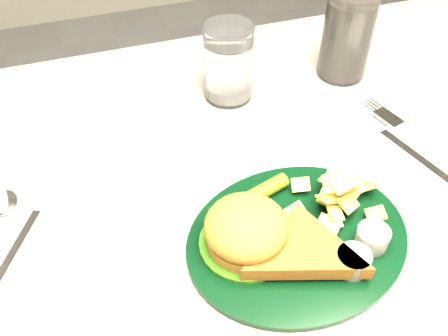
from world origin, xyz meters
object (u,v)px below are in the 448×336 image
Objects in this scene: table at (244,332)px; water_glass at (228,63)px; cola_glass at (347,35)px; dinner_plate at (300,225)px; fork_napkin at (416,155)px.

table is 0.48m from water_glass.
water_glass is at bearing 79.96° from table.
table is at bearing -100.04° from water_glass.
table is at bearing -138.05° from cola_glass.
cola_glass is at bearing -0.22° from water_glass.
table is 0.55m from cola_glass.
cola_glass reaches higher than dinner_plate.
fork_napkin is at bearing -47.46° from water_glass.
water_glass reaches higher than fork_napkin.
fork_napkin is at bearing 12.60° from dinner_plate.
cola_glass is (0.23, 0.21, 0.45)m from table.
dinner_plate is 1.87× the size of cola_glass.
dinner_plate is at bearing -125.30° from cola_glass.
cola_glass is (0.20, -0.00, 0.01)m from water_glass.
fork_napkin is (0.00, -0.22, -0.07)m from cola_glass.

